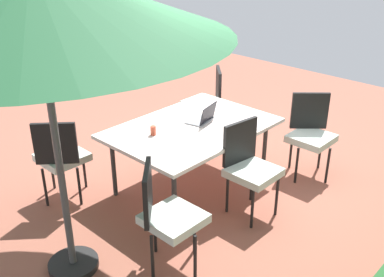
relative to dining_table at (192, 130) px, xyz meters
name	(u,v)px	position (x,y,z in m)	size (l,w,h in m)	color
ground_plane	(192,185)	(0.00, 0.00, -0.70)	(10.00, 10.00, 0.02)	#935442
dining_table	(192,130)	(0.00, 0.00, 0.00)	(1.81, 1.25, 0.74)	silver
patio_umbrella	(36,2)	(1.75, 0.21, 1.59)	(2.74, 2.74, 2.54)	#4C4C4C
chair_north	(249,165)	(-0.01, 0.79, -0.14)	(0.48, 0.49, 0.98)	silver
chair_southwest	(208,99)	(-1.15, -0.78, -0.14)	(0.59, 0.59, 0.98)	silver
chair_northwest	(311,131)	(-1.16, 0.82, -0.14)	(0.59, 0.59, 0.98)	silver
chair_southeast	(61,155)	(1.18, -0.80, -0.14)	(0.59, 0.59, 0.98)	silver
chair_northeast	(166,213)	(1.16, 0.79, -0.14)	(0.59, 0.59, 0.98)	silver
laptop	(203,118)	(-0.18, 0.00, 0.09)	(0.37, 0.31, 0.21)	gray
cup	(153,131)	(0.44, -0.15, 0.10)	(0.06, 0.06, 0.10)	#CC4C33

